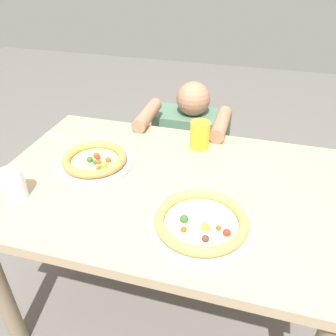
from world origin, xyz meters
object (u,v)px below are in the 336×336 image
at_px(pizza_near, 201,222).
at_px(drink_cup_colored, 200,135).
at_px(water_cup_clear, 13,184).
at_px(diner_seated, 190,163).
at_px(pizza_far, 95,160).
at_px(fork, 60,138).

xyz_separation_m(pizza_near, drink_cup_colored, (-0.11, 0.51, 0.04)).
xyz_separation_m(water_cup_clear, diner_seated, (0.45, 0.94, -0.42)).
distance_m(pizza_near, pizza_far, 0.55).
distance_m(drink_cup_colored, diner_seated, 0.60).
distance_m(pizza_near, drink_cup_colored, 0.52).
height_order(pizza_near, water_cup_clear, water_cup_clear).
xyz_separation_m(pizza_near, diner_seated, (-0.23, 0.92, -0.38)).
height_order(pizza_far, water_cup_clear, water_cup_clear).
xyz_separation_m(pizza_near, pizza_far, (-0.49, 0.25, 0.00)).
relative_size(water_cup_clear, fork, 0.56).
bearing_deg(water_cup_clear, fork, 100.41).
distance_m(pizza_near, water_cup_clear, 0.68).
bearing_deg(pizza_far, drink_cup_colored, 34.18).
xyz_separation_m(pizza_far, water_cup_clear, (-0.18, -0.27, 0.04)).
distance_m(pizza_far, drink_cup_colored, 0.47).
bearing_deg(fork, drink_cup_colored, 8.62).
distance_m(drink_cup_colored, fork, 0.66).
xyz_separation_m(pizza_far, fork, (-0.26, 0.16, -0.02)).
relative_size(water_cup_clear, diner_seated, 0.13).
height_order(pizza_near, fork, pizza_near).
relative_size(pizza_near, diner_seated, 0.39).
height_order(drink_cup_colored, diner_seated, diner_seated).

